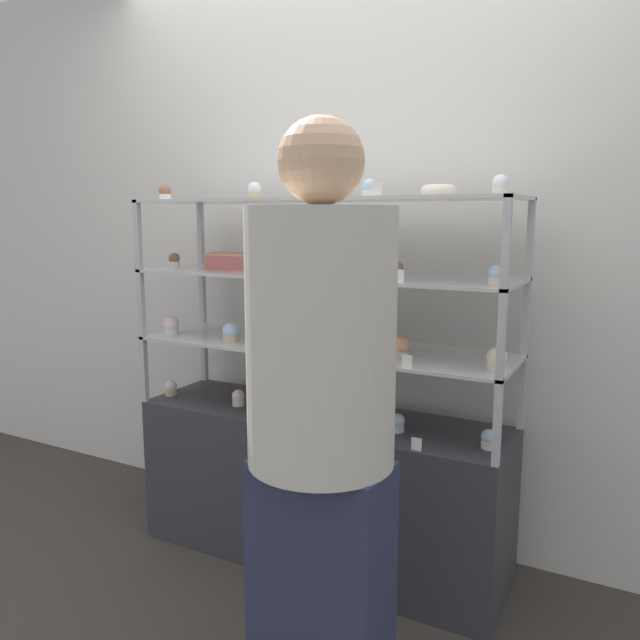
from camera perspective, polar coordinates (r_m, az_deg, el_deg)
The scene contains 32 objects.
ground_plane at distance 2.79m, azimuth 0.00°, elevation -20.77°, with size 20.00×20.00×0.00m, color #38332D.
back_wall at distance 2.73m, azimuth 3.60°, elevation 7.24°, with size 8.00×0.05×2.60m.
display_base at distance 2.65m, azimuth 0.00°, elevation -14.97°, with size 1.51×0.43×0.62m.
display_riser_lower at distance 2.47m, azimuth 0.00°, elevation -2.66°, with size 1.51×0.43×0.28m.
display_riser_middle at distance 2.42m, azimuth 0.00°, elevation 3.93°, with size 1.51×0.43×0.28m.
display_riser_upper at distance 2.41m, azimuth 0.00°, elevation 10.66°, with size 1.51×0.43×0.28m.
layer_cake_centerpiece at distance 2.37m, azimuth 2.53°, elevation -1.26°, with size 0.17×0.17×0.12m.
sheet_cake_frosted at distance 2.64m, azimuth -7.88°, elevation 5.38°, with size 0.20×0.13×0.07m.
cupcake_0 at distance 2.86m, azimuth -13.49°, elevation -6.07°, with size 0.05×0.05×0.07m.
cupcake_1 at distance 2.66m, azimuth -7.47°, elevation -7.08°, with size 0.05×0.05×0.07m.
cupcake_2 at distance 2.44m, azimuth -1.47°, elevation -8.52°, with size 0.05×0.05×0.07m.
cupcake_3 at distance 2.35m, azimuth 7.08°, elevation -9.33°, with size 0.05×0.05×0.07m.
cupcake_4 at distance 2.24m, azimuth 15.19°, elevation -10.48°, with size 0.05×0.05×0.07m.
price_tag_0 at distance 2.18m, azimuth 8.81°, elevation -11.17°, with size 0.04×0.00×0.04m.
cupcake_5 at distance 2.76m, azimuth -13.46°, elevation -0.50°, with size 0.07×0.07×0.08m.
cupcake_6 at distance 2.55m, azimuth -8.17°, elevation -1.14°, with size 0.07×0.07×0.08m.
cupcake_7 at distance 2.42m, azimuth -0.90°, elevation -1.66°, with size 0.07×0.07×0.08m.
cupcake_8 at distance 2.26m, azimuth 7.36°, elevation -2.48°, with size 0.07×0.07×0.08m.
cupcake_9 at distance 2.14m, azimuth 15.86°, elevation -3.49°, with size 0.07×0.07×0.08m.
price_tag_1 at distance 2.11m, azimuth 7.95°, elevation -3.76°, with size 0.04×0.00×0.04m.
cupcake_10 at distance 2.79m, azimuth -13.18°, elevation 5.36°, with size 0.05×0.05×0.06m.
cupcake_11 at distance 2.37m, azimuth -0.38°, elevation 4.93°, with size 0.05×0.05×0.06m.
cupcake_12 at distance 2.21m, azimuth 7.02°, elevation 4.53°, with size 0.05×0.05×0.06m.
cupcake_13 at distance 2.09m, azimuth 15.75°, elevation 3.97°, with size 0.05×0.05×0.06m.
price_tag_2 at distance 2.08m, azimuth 7.22°, elevation 3.99°, with size 0.04×0.00×0.04m.
cupcake_14 at distance 2.74m, azimuth -13.99°, elevation 11.23°, with size 0.05×0.05×0.06m.
cupcake_15 at distance 2.47m, azimuth -6.01°, elevation 11.68°, with size 0.05×0.05×0.06m.
cupcake_16 at distance 2.25m, azimuth 4.51°, elevation 11.93°, with size 0.05×0.05×0.06m.
cupcake_17 at distance 2.10m, azimuth 16.17°, elevation 11.76°, with size 0.05×0.05×0.06m.
price_tag_3 at distance 2.10m, azimuth 5.23°, elevation 11.85°, with size 0.04×0.00×0.04m.
donut_glazed at distance 2.24m, azimuth 10.78°, elevation 11.53°, with size 0.12×0.12×0.04m.
customer_figure at distance 1.65m, azimuth 0.09°, elevation -9.12°, with size 0.38×0.38×1.65m.
Camera 1 is at (1.14, -2.12, 1.41)m, focal length 35.00 mm.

